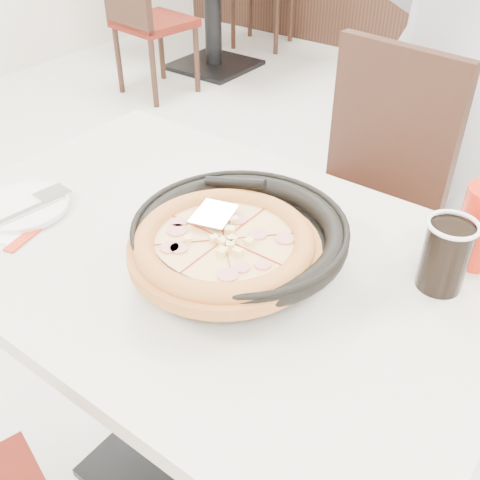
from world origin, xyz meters
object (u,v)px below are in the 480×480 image
Objects in this scene: bg_table_left at (213,14)px; pizza at (224,249)px; pizza_pan at (240,243)px; chair_far at (347,216)px; main_table at (211,369)px; bg_chair_left_near at (154,19)px; side_plate at (23,207)px; cola_glass at (445,257)px; diner_person at (443,59)px.

pizza is at bearing -50.27° from bg_table_left.
chair_far is at bearing 97.05° from pizza_pan.
pizza reaches higher than main_table.
bg_chair_left_near is (-2.11, 1.91, -0.32)m from pizza_pan.
cola_glass is at bearing 20.30° from side_plate.
bg_table_left is at bearing 98.62° from bg_chair_left_near.
pizza is 0.30× the size of bg_table_left.
main_table is at bearing 96.96° from chair_far.
pizza_pan is at bearing -49.74° from bg_table_left.
diner_person is 2.24m from bg_chair_left_near.
cola_glass is 3.43m from bg_table_left.
diner_person is (-0.37, 0.96, 0.02)m from cola_glass.
diner_person is at bearing -87.74° from chair_far.
chair_far is at bearing 130.30° from cola_glass.
bg_chair_left_near is (-2.11, 1.96, -0.34)m from pizza.
cola_glass is 0.14× the size of bg_chair_left_near.
pizza_pan is at bearing -35.28° from bg_chair_left_near.
side_plate is 0.21× the size of bg_chair_left_near.
diner_person is (0.05, 1.12, 0.46)m from main_table.
bg_chair_left_near reaches higher than pizza_pan.
chair_far reaches higher than pizza_pan.
cola_glass is 0.11× the size of bg_table_left.
side_plate is 0.12× the size of diner_person.
side_plate is 1.51× the size of cola_glass.
diner_person is (0.04, 0.47, 0.36)m from chair_far.
pizza reaches higher than bg_table_left.
pizza_pan is (0.08, -0.65, 0.32)m from chair_far.
side_plate is (-0.41, -0.79, 0.28)m from chair_far.
pizza_pan is at bearing -154.29° from cola_glass.
cola_glass is (0.34, 0.16, 0.02)m from pizza_pan.
chair_far is 0.73m from pizza_pan.
pizza_pan is at bearing 16.36° from side_plate.
bg_table_left is at bearing 129.73° from pizza.
main_table is 1.26× the size of bg_chair_left_near.
main_table is 3.23m from bg_table_left.
diner_person reaches higher than cola_glass.
cola_glass is 0.08× the size of diner_person.
chair_far is 0.60m from diner_person.
cola_glass reaches higher than main_table.
bg_table_left is at bearing 129.07° from main_table.
pizza is 0.50m from side_plate.
pizza is 3.35m from bg_table_left.
bg_table_left is at bearing 136.34° from cola_glass.
pizza is 1.81× the size of side_plate.
pizza_pan is 0.05m from pizza.
pizza is at bearing 77.09° from diner_person.
main_table is 0.43m from pizza_pan.
side_plate is at bearing -159.70° from cola_glass.
chair_far is at bearing 69.89° from diner_person.
diner_person reaches higher than side_plate.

